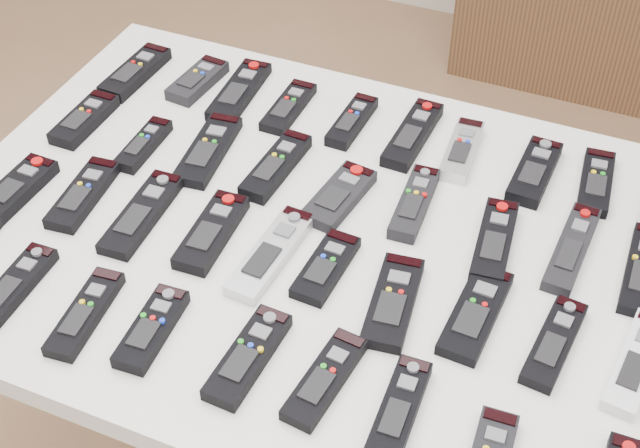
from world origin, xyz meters
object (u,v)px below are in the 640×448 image
at_px(remote_31, 85,313).
at_px(remote_1, 198,81).
at_px(remote_2, 239,91).
at_px(remote_15, 414,203).
at_px(remote_35, 399,409).
at_px(remote_13, 276,166).
at_px(remote_8, 596,182).
at_px(remote_23, 271,253).
at_px(remote_4, 352,121).
at_px(remote_33, 248,356).
at_px(remote_22, 212,232).
at_px(remote_30, 14,286).
at_px(remote_20, 83,194).
at_px(remote_12, 208,150).
at_px(table, 320,258).
at_px(remote_0, 135,72).
at_px(remote_21, 142,214).
at_px(remote_34, 325,379).
at_px(remote_17, 572,249).
at_px(remote_25, 393,302).
at_px(remote_28, 635,363).
at_px(remote_27, 554,343).
at_px(remote_16, 494,241).
at_px(remote_3, 289,107).
at_px(remote_26, 476,313).
at_px(remote_7, 534,172).
at_px(remote_11, 144,145).
at_px(remote_32, 152,328).
at_px(remote_5, 413,134).
at_px(remote_24, 326,267).
at_px(remote_10, 84,119).
at_px(remote_14, 339,196).
at_px(remote_6, 462,150).
at_px(remote_19, 17,189).

bearing_deg(remote_31, remote_1, 97.43).
bearing_deg(remote_2, remote_15, -26.45).
bearing_deg(remote_35, remote_13, 130.43).
relative_size(remote_8, remote_23, 0.78).
xyz_separation_m(remote_4, remote_33, (0.07, -0.56, 0.00)).
distance_m(remote_13, remote_15, 0.25).
relative_size(remote_22, remote_30, 1.06).
xyz_separation_m(remote_20, remote_31, (0.15, -0.22, -0.00)).
xyz_separation_m(remote_2, remote_12, (0.03, -0.18, 0.00)).
height_order(table, remote_0, remote_0).
relative_size(remote_15, remote_21, 0.86).
bearing_deg(remote_35, remote_34, 173.13).
height_order(remote_0, remote_8, remote_0).
distance_m(remote_17, remote_25, 0.31).
bearing_deg(remote_28, remote_27, -168.72).
height_order(remote_16, remote_33, same).
height_order(remote_8, remote_28, same).
distance_m(remote_3, remote_31, 0.59).
distance_m(remote_15, remote_35, 0.41).
bearing_deg(remote_13, remote_25, -33.32).
bearing_deg(remote_12, remote_28, -19.97).
distance_m(remote_3, remote_34, 0.63).
bearing_deg(remote_26, remote_7, 92.04).
relative_size(remote_4, remote_8, 0.95).
xyz_separation_m(remote_11, remote_28, (0.88, -0.15, -0.00)).
distance_m(remote_4, remote_25, 0.45).
relative_size(remote_3, remote_32, 1.04).
bearing_deg(table, remote_25, -32.64).
bearing_deg(remote_35, remote_1, 134.86).
bearing_deg(remote_5, remote_3, -176.23).
height_order(remote_15, remote_24, remote_15).
distance_m(remote_16, remote_26, 0.16).
relative_size(remote_3, remote_10, 1.03).
distance_m(remote_12, remote_26, 0.57).
bearing_deg(remote_22, remote_15, 31.93).
distance_m(remote_3, remote_8, 0.57).
height_order(remote_14, remote_30, same).
bearing_deg(remote_15, remote_31, -134.96).
xyz_separation_m(remote_13, remote_23, (0.08, -0.19, -0.00)).
bearing_deg(remote_10, remote_25, -16.17).
xyz_separation_m(remote_5, remote_32, (-0.20, -0.58, 0.00)).
bearing_deg(remote_30, remote_12, 72.83).
height_order(remote_23, remote_26, same).
height_order(remote_8, remote_13, remote_13).
distance_m(remote_1, remote_32, 0.63).
relative_size(remote_6, remote_26, 0.89).
height_order(remote_3, remote_16, remote_16).
distance_m(remote_1, remote_7, 0.67).
bearing_deg(remote_19, remote_24, 5.51).
relative_size(remote_24, remote_35, 0.90).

